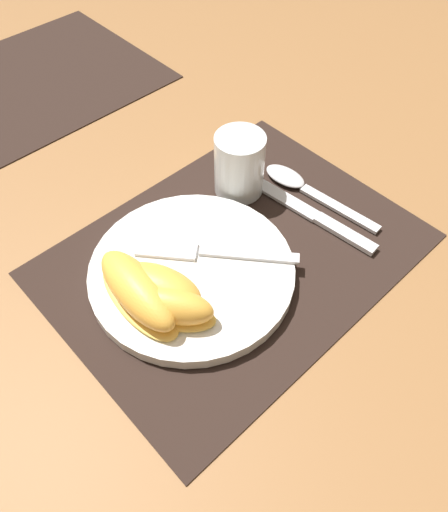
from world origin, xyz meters
TOP-DOWN VIEW (x-y plane):
  - ground_plane at (0.00, 0.00)m, footprint 3.00×3.00m
  - placemat at (0.00, 0.00)m, footprint 0.44×0.33m
  - placemat_far at (-0.01, 0.52)m, footprint 0.44×0.33m
  - plate at (-0.06, 0.01)m, footprint 0.25×0.25m
  - juice_glass at (0.08, 0.08)m, footprint 0.07×0.07m
  - knife at (0.12, -0.02)m, footprint 0.04×0.22m
  - spoon at (0.15, 0.02)m, footprint 0.04×0.18m
  - fork at (-0.04, 0.01)m, footprint 0.14×0.16m
  - citrus_wedge_0 at (-0.14, 0.01)m, footprint 0.06×0.14m
  - citrus_wedge_1 at (-0.11, -0.00)m, footprint 0.09×0.12m
  - citrus_wedge_2 at (-0.12, -0.02)m, footprint 0.09×0.11m

SIDE VIEW (x-z plane):
  - ground_plane at x=0.00m, z-range 0.00..0.00m
  - placemat at x=0.00m, z-range 0.00..0.00m
  - placemat_far at x=-0.01m, z-range 0.00..0.00m
  - knife at x=0.12m, z-range 0.00..0.01m
  - spoon at x=0.15m, z-range 0.00..0.01m
  - plate at x=-0.06m, z-range 0.00..0.02m
  - fork at x=-0.04m, z-range 0.02..0.02m
  - citrus_wedge_2 at x=-0.12m, z-range 0.02..0.06m
  - citrus_wedge_1 at x=-0.11m, z-range 0.02..0.06m
  - citrus_wedge_0 at x=-0.14m, z-range 0.02..0.06m
  - juice_glass at x=0.08m, z-range 0.00..0.09m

